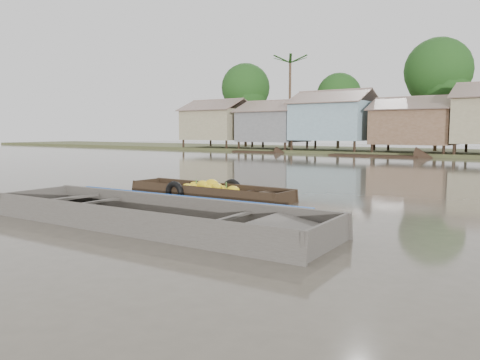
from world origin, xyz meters
The scene contains 3 objects.
ground centered at (0.00, 0.00, 0.00)m, with size 120.00×120.00×0.00m, color #4E483C.
banana_boat centered at (-2.45, 2.34, 0.12)m, with size 5.25×1.41×0.74m.
viewer_boat centered at (-0.75, -1.47, 0.06)m, with size 7.75×2.33×0.62m.
Camera 1 is at (5.99, -8.03, 1.89)m, focal length 35.00 mm.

